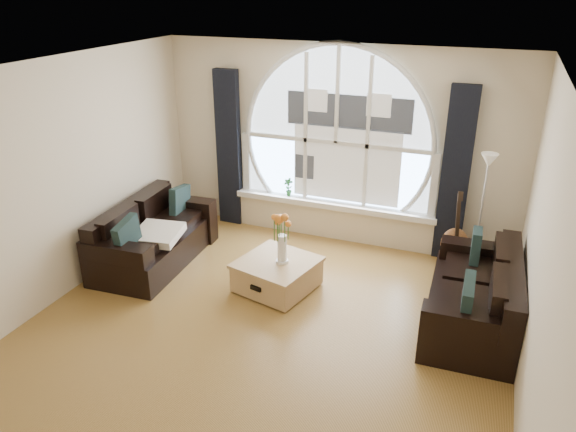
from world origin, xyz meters
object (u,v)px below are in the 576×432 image
object	(u,v)px
sofa_left	(154,234)
guitar	(457,228)
coffee_chest	(277,273)
vase_flowers	(282,232)
sofa_right	(474,292)
floor_lamp	(480,217)
potted_plant	(288,187)

from	to	relation	value
sofa_left	guitar	xyz separation A→B (m)	(3.66, 1.33, 0.13)
sofa_left	coffee_chest	xyz separation A→B (m)	(1.75, -0.06, -0.19)
coffee_chest	vase_flowers	world-z (taller)	vase_flowers
sofa_right	floor_lamp	xyz separation A→B (m)	(-0.05, 1.11, 0.40)
sofa_right	sofa_left	bearing A→B (deg)	178.51
guitar	coffee_chest	bearing A→B (deg)	-163.78
floor_lamp	vase_flowers	bearing A→B (deg)	-150.52
floor_lamp	potted_plant	bearing A→B (deg)	171.14
sofa_right	guitar	xyz separation A→B (m)	(-0.32, 1.31, 0.13)
coffee_chest	floor_lamp	size ratio (longest dim) A/B	0.53
sofa_right	vase_flowers	size ratio (longest dim) A/B	2.53
sofa_left	coffee_chest	bearing A→B (deg)	-5.20
sofa_right	coffee_chest	distance (m)	2.23
coffee_chest	sofa_right	bearing A→B (deg)	15.87
sofa_left	guitar	size ratio (longest dim) A/B	1.68
floor_lamp	sofa_right	bearing A→B (deg)	-87.31
vase_flowers	potted_plant	xyz separation A→B (m)	(-0.54, 1.60, -0.08)
sofa_right	vase_flowers	xyz separation A→B (m)	(-2.16, -0.08, 0.36)
vase_flowers	guitar	bearing A→B (deg)	37.11
sofa_left	floor_lamp	bearing A→B (deg)	12.90
coffee_chest	potted_plant	distance (m)	1.74
guitar	vase_flowers	bearing A→B (deg)	-162.80
coffee_chest	vase_flowers	bearing A→B (deg)	13.12
floor_lamp	guitar	bearing A→B (deg)	142.52
floor_lamp	guitar	distance (m)	0.43
floor_lamp	guitar	xyz separation A→B (m)	(-0.26, 0.20, -0.27)
sofa_left	vase_flowers	bearing A→B (deg)	-5.15
sofa_left	sofa_right	size ratio (longest dim) A/B	1.00
coffee_chest	guitar	xyz separation A→B (m)	(1.91, 1.39, 0.32)
sofa_left	potted_plant	world-z (taller)	potted_plant
sofa_left	coffee_chest	world-z (taller)	sofa_left
guitar	potted_plant	xyz separation A→B (m)	(-2.38, 0.21, 0.15)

